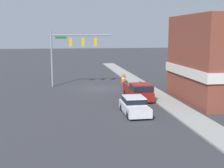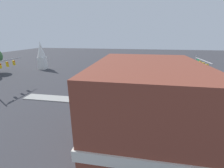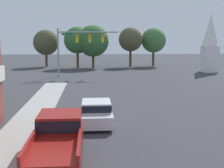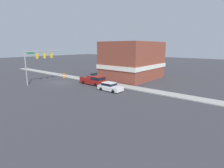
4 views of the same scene
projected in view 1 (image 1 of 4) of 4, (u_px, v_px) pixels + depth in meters
The scene contains 6 objects.
ground_plane at pixel (99, 88), 38.35m from camera, with size 200.00×200.00×0.00m, color #38383D.
sidewalk_curb at pixel (144, 87), 39.24m from camera, with size 2.40×60.00×0.14m.
near_signal_assembly at pixel (72, 46), 39.21m from camera, with size 7.58×0.49×6.96m.
car_lead at pixel (134, 105), 26.20m from camera, with size 1.85×4.37×1.46m.
pickup_truck_parked at pixel (139, 91), 31.82m from camera, with size 2.03×5.55×1.80m.
construction_barrel at pixel (123, 79), 42.68m from camera, with size 0.56×0.56×1.12m.
Camera 1 is at (4.44, 37.53, 6.77)m, focal length 50.00 mm.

